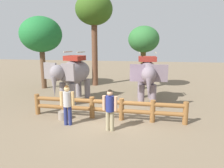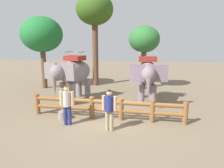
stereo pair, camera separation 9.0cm
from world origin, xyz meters
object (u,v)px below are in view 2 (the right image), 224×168
tourist_woman_in_black (109,107)px  tree_far_right (95,11)px  tourist_man_in_blue (67,102)px  log_fence (106,107)px  elephant_near_left (73,74)px  tree_far_left (42,35)px  tree_back_center (144,41)px  elephant_center (147,75)px  feed_bucket (63,115)px

tourist_woman_in_black → tree_far_right: bearing=107.6°
tourist_man_in_blue → tree_far_right: (-0.93, 8.77, 4.96)m
tourist_woman_in_black → tree_far_right: 10.74m
log_fence → tourist_woman_in_black: 1.45m
tourist_man_in_blue → tree_far_right: 10.12m
elephant_near_left → tourist_man_in_blue: bearing=-74.2°
log_fence → tree_far_left: tree_far_left is taller
tree_far_left → tree_back_center: tree_far_left is taller
elephant_near_left → tree_back_center: 6.29m
elephant_center → tree_far_right: size_ratio=0.48×
elephant_center → tree_far_left: bearing=161.2°
elephant_center → tree_far_right: (-4.35, 4.56, 4.30)m
tree_far_left → tourist_man_in_blue: bearing=-56.2°
elephant_near_left → tourist_woman_in_black: bearing=-53.4°
tourist_man_in_blue → tree_back_center: (3.08, 8.06, 2.68)m
tourist_man_in_blue → tree_back_center: size_ratio=0.38×
elephant_center → tourist_woman_in_black: bearing=-108.1°
feed_bucket → tree_far_left: bearing=123.3°
tree_far_left → feed_bucket: 8.55m
log_fence → tree_back_center: bearing=77.7°
elephant_center → feed_bucket: 5.52m
elephant_near_left → tree_far_right: bearing=88.4°
elephant_center → tree_far_left: 8.89m
tourist_man_in_blue → feed_bucket: (-0.50, 0.64, -0.86)m
log_fence → feed_bucket: size_ratio=16.51×
log_fence → elephant_near_left: elephant_near_left is taller
tourist_woman_in_black → feed_bucket: (-2.46, 0.94, -0.83)m
log_fence → elephant_center: elephant_center is taller
elephant_center → feed_bucket: bearing=-137.7°
tourist_woman_in_black → tree_back_center: 8.86m
tree_far_right → tree_far_left: bearing=-154.3°
feed_bucket → elephant_near_left: bearing=100.2°
elephant_near_left → tourist_man_in_blue: size_ratio=2.03×
tourist_man_in_blue → tree_far_left: (-4.67, 6.97, 3.10)m
feed_bucket → elephant_center: bearing=42.3°
log_fence → tourist_man_in_blue: (-1.56, -1.03, 0.45)m
tourist_man_in_blue → tree_far_left: tree_far_left is taller
elephant_near_left → elephant_center: bearing=5.6°
log_fence → tree_far_left: size_ratio=1.35×
log_fence → tourist_woman_in_black: size_ratio=4.22×
tourist_woman_in_black → tree_back_center: (1.13, 8.36, 2.70)m
feed_bucket → tourist_man_in_blue: bearing=-51.9°
tree_back_center → elephant_near_left: bearing=-134.0°
log_fence → tree_far_right: 9.77m
elephant_near_left → tree_far_left: tree_far_left is taller
elephant_near_left → tree_back_center: size_ratio=0.76×
log_fence → tree_far_left: bearing=136.3°
elephant_near_left → feed_bucket: elephant_near_left is taller
tree_far_left → tree_back_center: size_ratio=1.15×
tree_back_center → feed_bucket: bearing=-115.8°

